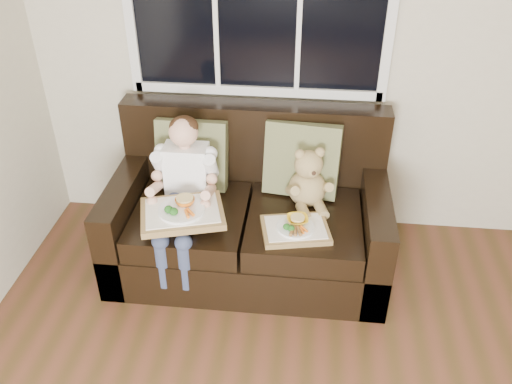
# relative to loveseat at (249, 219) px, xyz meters

# --- Properties ---
(loveseat) EXTENTS (1.70, 0.92, 0.96)m
(loveseat) POSITION_rel_loveseat_xyz_m (0.00, 0.00, 0.00)
(loveseat) COLOR black
(loveseat) RESTS_ON ground
(pillow_left) EXTENTS (0.45, 0.21, 0.46)m
(pillow_left) POSITION_rel_loveseat_xyz_m (-0.38, 0.15, 0.36)
(pillow_left) COLOR #626840
(pillow_left) RESTS_ON loveseat
(pillow_right) EXTENTS (0.49, 0.27, 0.48)m
(pillow_right) POSITION_rel_loveseat_xyz_m (0.31, 0.15, 0.37)
(pillow_right) COLOR #626840
(pillow_right) RESTS_ON loveseat
(child) EXTENTS (0.38, 0.60, 0.87)m
(child) POSITION_rel_loveseat_xyz_m (-0.38, -0.12, 0.33)
(child) COLOR white
(child) RESTS_ON loveseat
(teddy_bear) EXTENTS (0.28, 0.33, 0.40)m
(teddy_bear) POSITION_rel_loveseat_xyz_m (0.36, 0.00, 0.30)
(teddy_bear) COLOR tan
(teddy_bear) RESTS_ON loveseat
(tray_left) EXTENTS (0.55, 0.47, 0.11)m
(tray_left) POSITION_rel_loveseat_xyz_m (-0.34, -0.34, 0.27)
(tray_left) COLOR olive
(tray_left) RESTS_ON child
(tray_right) EXTENTS (0.43, 0.36, 0.09)m
(tray_right) POSITION_rel_loveseat_xyz_m (0.30, -0.29, 0.17)
(tray_right) COLOR olive
(tray_right) RESTS_ON loveseat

